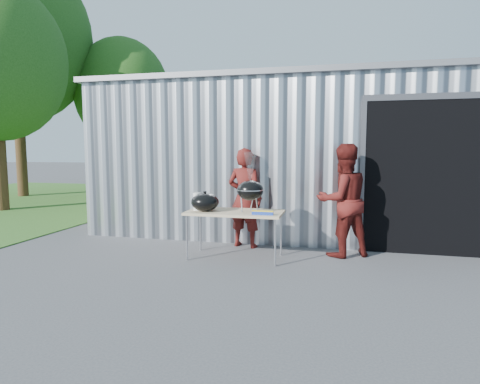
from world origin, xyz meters
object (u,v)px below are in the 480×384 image
(kettle_grill, at_px, (250,185))
(person_bystander, at_px, (343,200))
(person_cook, at_px, (245,198))
(folding_table, at_px, (235,214))

(kettle_grill, relative_size, person_bystander, 0.51)
(person_bystander, bearing_deg, person_cook, -37.08)
(kettle_grill, height_order, person_bystander, person_bystander)
(kettle_grill, xyz_separation_m, person_cook, (-0.26, 0.75, -0.30))
(folding_table, bearing_deg, kettle_grill, 2.69)
(kettle_grill, bearing_deg, person_cook, 108.84)
(folding_table, height_order, kettle_grill, kettle_grill)
(folding_table, distance_m, person_bystander, 1.74)
(kettle_grill, height_order, person_cook, person_cook)
(folding_table, relative_size, kettle_grill, 1.61)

